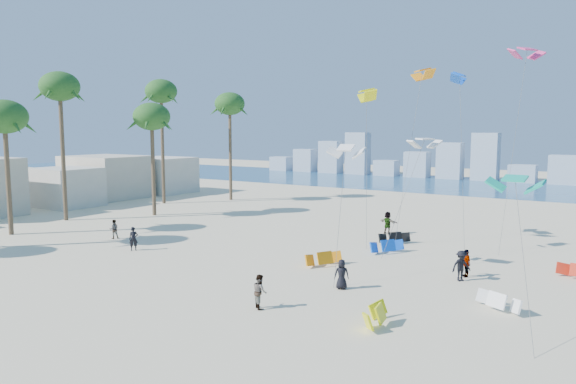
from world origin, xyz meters
The scene contains 10 objects.
ground centered at (0.00, 0.00, 0.00)m, with size 220.00×220.00×0.00m, color beige.
ocean centered at (0.00, 72.00, 0.01)m, with size 220.00×220.00×0.00m, color navy.
kitesurfer_near centered at (-7.18, 10.63, 0.88)m, with size 0.64×0.42×1.76m, color black.
kitesurfer_mid centered at (8.27, 5.39, 0.86)m, with size 0.84×0.65×1.73m, color gray.
kitesurfers_far centered at (9.39, 19.39, 0.90)m, with size 41.00×18.08×1.93m.
grounded_kites centered at (12.59, 16.12, 0.43)m, with size 16.80×19.69×0.91m.
flying_kites centered at (12.84, 22.39, 10.98)m, with size 22.33×23.71×15.23m.
palm_row centered at (-21.36, 16.18, 11.27)m, with size 9.70×44.80×14.92m.
beachfront_buildings centered at (-33.69, 20.82, 2.67)m, with size 11.50×43.00×6.00m.
distant_skyline centered at (-1.19, 82.00, 3.09)m, with size 85.00×3.00×8.40m.
Camera 1 is at (23.61, -15.45, 8.90)m, focal length 33.16 mm.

